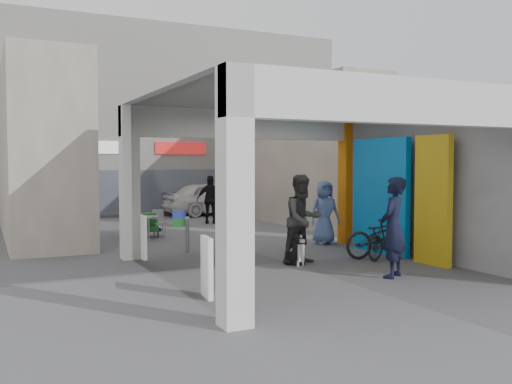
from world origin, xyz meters
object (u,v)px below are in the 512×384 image
produce_stand (141,228)px  man_back_turned (303,219)px  cafe_set (143,229)px  man_elderly (325,212)px  white_van (212,198)px  bicycle_rear (387,239)px  man_crates (211,200)px  man_with_dog (393,227)px  border_collie (297,252)px  bicycle_front (383,236)px

produce_stand → man_back_turned: 6.19m
cafe_set → man_back_turned: 6.00m
man_elderly → white_van: man_elderly is taller
man_elderly → bicycle_rear: (0.01, -2.64, -0.39)m
man_back_turned → man_crates: 8.45m
man_with_dog → man_elderly: (1.24, 4.37, -0.11)m
man_elderly → white_van: bearing=94.8°
man_elderly → bicycle_rear: 2.67m
man_with_dog → man_back_turned: man_back_turned is taller
border_collie → white_van: size_ratio=0.17×
man_elderly → man_back_turned: bearing=-124.2°
man_with_dog → man_back_turned: 2.23m
bicycle_front → man_with_dog: bearing=153.2°
man_with_dog → man_crates: (0.31, 10.46, -0.10)m
white_van → man_crates: bearing=153.6°
border_collie → man_back_turned: size_ratio=0.37×
man_elderly → white_van: (0.42, 9.41, -0.16)m
man_elderly → bicycle_front: bearing=-82.5°
border_collie → man_with_dog: 2.28m
cafe_set → produce_stand: size_ratio=1.24×
produce_stand → bicycle_front: size_ratio=0.56×
man_with_dog → bicycle_front: man_with_dog is taller
man_with_dog → bicycle_front: (1.24, 1.88, -0.47)m
produce_stand → border_collie: 6.22m
border_collie → man_back_turned: 0.74m
produce_stand → man_elderly: size_ratio=0.62×
man_back_turned → bicycle_rear: man_back_turned is taller
produce_stand → cafe_set: bearing=-111.9°
produce_stand → man_with_dog: (2.90, -7.86, 0.69)m
white_van → border_collie: bearing=163.0°
man_elderly → man_crates: bearing=105.9°
white_van → man_back_turned: bearing=163.9°
man_crates → man_elderly: bearing=120.9°
man_elderly → white_van: 9.42m
man_elderly → bicycle_front: man_elderly is taller
man_crates → bicycle_front: bearing=118.5°
man_back_turned → man_elderly: man_back_turned is taller
man_back_turned → white_van: (2.44, 11.69, -0.27)m
border_collie → man_elderly: man_elderly is taller
produce_stand → man_with_dog: bearing=-91.6°
border_collie → man_elderly: bearing=40.0°
cafe_set → bicycle_front: (4.14, -5.78, 0.22)m
bicycle_front → border_collie: bearing=95.4°
produce_stand → man_crates: bearing=17.3°
border_collie → bicycle_front: bicycle_front is taller
bicycle_front → bicycle_rear: size_ratio=1.22×
man_back_turned → man_elderly: bearing=42.2°
man_back_turned → white_van: 11.94m
cafe_set → bicycle_rear: 7.23m
man_elderly → man_crates: (-0.92, 6.10, 0.01)m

